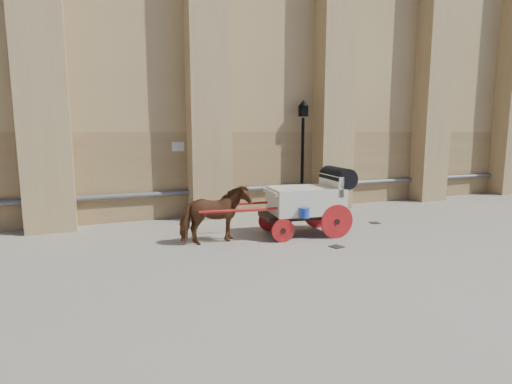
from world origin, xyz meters
name	(u,v)px	position (x,y,z in m)	size (l,w,h in m)	color
ground	(280,240)	(0.00, 0.00, 0.00)	(90.00, 90.00, 0.00)	#6E675A
horse	(215,215)	(-1.79, 0.34, 0.78)	(0.85, 1.86, 1.57)	brown
carriage	(310,198)	(1.10, 0.28, 1.06)	(4.60, 1.76, 1.97)	black
street_lamp	(303,152)	(2.64, 3.56, 2.24)	(0.39, 0.39, 4.18)	black
drain_grate_near	(337,247)	(1.06, -1.21, 0.01)	(0.32, 0.32, 0.01)	black
drain_grate_far	(375,223)	(3.81, 0.68, 0.01)	(0.32, 0.32, 0.01)	black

